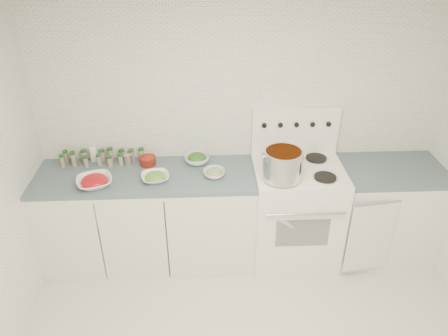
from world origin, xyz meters
TOP-DOWN VIEW (x-y plane):
  - room_walls at (0.00, 0.00)m, footprint 3.54×3.04m
  - counter_left at (-0.82, 1.19)m, footprint 1.85×0.62m
  - stove at (0.48, 1.19)m, footprint 0.76×0.70m
  - counter_right at (1.30, 1.19)m, footprint 0.89×0.69m
  - stock_pot at (0.30, 1.02)m, footprint 0.34×0.32m
  - bowl_tomato at (-1.21, 1.04)m, footprint 0.35×0.35m
  - bowl_snowpea at (-0.73, 1.09)m, footprint 0.26×0.26m
  - bowl_broccoli at (-0.39, 1.37)m, footprint 0.28×0.28m
  - bowl_zucchini at (-0.24, 1.14)m, footprint 0.19×0.19m
  - bowl_pepper at (-0.81, 1.36)m, footprint 0.14×0.14m
  - salt_canister at (-1.30, 1.45)m, footprint 0.07×0.07m
  - tin_can at (-0.98, 1.37)m, footprint 0.09×0.09m
  - spice_cluster at (-1.22, 1.41)m, footprint 0.71×0.16m

SIDE VIEW (x-z plane):
  - counter_right at x=1.30m, z-range 0.00..0.90m
  - counter_left at x=-0.82m, z-range 0.00..0.90m
  - stove at x=0.48m, z-range -0.18..1.18m
  - bowl_snowpea at x=-0.73m, z-range 0.89..0.97m
  - bowl_zucchini at x=-0.24m, z-range 0.90..0.97m
  - bowl_tomato at x=-1.21m, z-range 0.89..0.99m
  - bowl_broccoli at x=-0.39m, z-range 0.90..0.99m
  - bowl_pepper at x=-0.81m, z-range 0.90..0.99m
  - tin_can at x=-0.98m, z-range 0.90..0.99m
  - spice_cluster at x=-1.22m, z-range 0.89..1.03m
  - salt_canister at x=-1.30m, z-range 0.90..1.03m
  - stock_pot at x=0.30m, z-range 0.96..1.20m
  - room_walls at x=0.00m, z-range 0.30..2.82m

